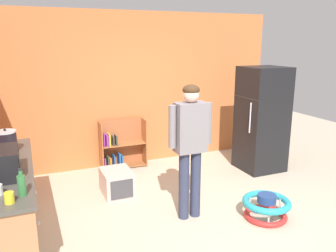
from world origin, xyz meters
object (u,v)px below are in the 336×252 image
Objects in this scene: green_cup at (11,161)px; refrigerator at (262,119)px; bookshelf at (120,147)px; standing_person at (190,140)px; baby_walker at (266,207)px; kitchen_counter at (5,206)px; pet_carrier at (117,182)px; yellow_cup at (9,198)px; crock_pot at (6,142)px; green_glass_bottle at (22,185)px.

refrigerator is at bearing 12.29° from green_cup.
bookshelf is 2.21m from standing_person.
baby_walker is at bearing -25.50° from standing_person.
kitchen_counter is 1.67m from pet_carrier.
standing_person reaches higher than yellow_cup.
baby_walker is at bearing 5.99° from yellow_cup.
yellow_cup and green_cup have the same top height.
kitchen_counter is 1.29× the size of standing_person.
pet_carrier is 5.81× the size of yellow_cup.
baby_walker is (-1.03, -1.50, -0.73)m from refrigerator.
refrigerator is 1.05× the size of standing_person.
refrigerator reaches higher than yellow_cup.
green_cup is (0.11, 0.01, 0.50)m from kitchen_counter.
yellow_cup reaches higher than baby_walker.
crock_pot is 3.10× the size of green_cup.
standing_person is 3.08× the size of pet_carrier.
standing_person is at bearing -6.56° from green_cup.
baby_walker is 1.09× the size of pet_carrier.
green_cup is (-0.11, 0.83, -0.05)m from green_glass_bottle.
pet_carrier is 2.19m from green_glass_bottle.
pet_carrier is at bearing 52.69° from yellow_cup.
standing_person is 2.81× the size of baby_walker.
refrigerator reaches higher than pet_carrier.
bookshelf is at bearing 115.93° from baby_walker.
crock_pot reaches higher than kitchen_counter.
crock_pot is (-1.38, -0.28, 0.85)m from pet_carrier.
crock_pot reaches higher than baby_walker.
yellow_cup is (-3.91, -1.80, 0.06)m from refrigerator.
green_glass_bottle is at bearing -127.09° from pet_carrier.
standing_person is at bearing 17.55° from green_glass_bottle.
crock_pot is at bearing -168.66° from pet_carrier.
standing_person reaches higher than green_cup.
standing_person is (0.34, -2.08, 0.65)m from bookshelf.
yellow_cup is at bearing -160.24° from standing_person.
kitchen_counter is 3.96× the size of pet_carrier.
kitchen_counter is 3.07m from baby_walker.
green_glass_bottle is (-3.81, -1.69, 0.11)m from refrigerator.
yellow_cup reaches higher than kitchen_counter.
bookshelf is at bearing 155.97° from refrigerator.
kitchen_counter is 23.00× the size of yellow_cup.
refrigerator reaches higher than baby_walker.
kitchen_counter is 23.00× the size of green_cup.
yellow_cup is at bearing -130.26° from green_glass_bottle.
green_cup is at bearing -149.45° from pet_carrier.
crock_pot is at bearing 84.02° from kitchen_counter.
green_glass_bottle is 0.84m from green_cup.
crock_pot is 0.52m from green_cup.
green_glass_bottle is (0.16, -1.34, -0.03)m from crock_pot.
crock_pot is 1.20× the size of green_glass_bottle.
refrigerator is 6.05× the size of crock_pot.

